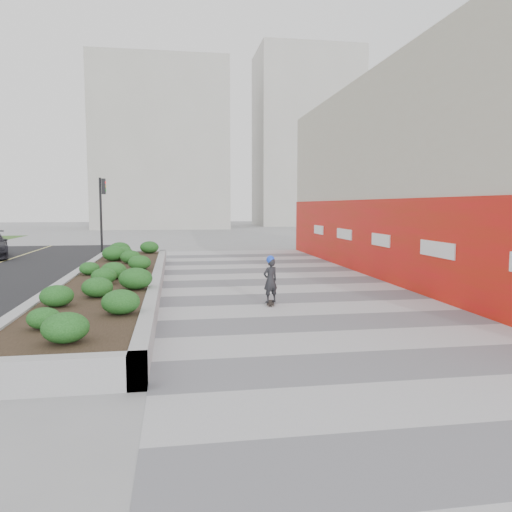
# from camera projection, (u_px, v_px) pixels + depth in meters

# --- Properties ---
(ground) EXTENTS (160.00, 160.00, 0.00)m
(ground) POSITION_uv_depth(u_px,v_px,m) (356.00, 343.00, 10.02)
(ground) COLOR gray
(ground) RESTS_ON ground
(walkway) EXTENTS (8.00, 36.00, 0.01)m
(walkway) POSITION_uv_depth(u_px,v_px,m) (314.00, 312.00, 12.96)
(walkway) COLOR #A8A8AD
(walkway) RESTS_ON ground
(building) EXTENTS (6.04, 24.08, 8.00)m
(building) POSITION_uv_depth(u_px,v_px,m) (445.00, 175.00, 19.56)
(building) COLOR beige
(building) RESTS_ON ground
(planter) EXTENTS (3.00, 18.00, 0.90)m
(planter) POSITION_uv_depth(u_px,v_px,m) (114.00, 279.00, 15.96)
(planter) COLOR #9E9EA0
(planter) RESTS_ON ground
(traffic_signal_near) EXTENTS (0.33, 0.28, 4.20)m
(traffic_signal_near) POSITION_uv_depth(u_px,v_px,m) (102.00, 206.00, 25.76)
(traffic_signal_near) COLOR black
(traffic_signal_near) RESTS_ON ground
(distant_bldg_north_l) EXTENTS (16.00, 12.00, 20.00)m
(distant_bldg_north_l) POSITION_uv_depth(u_px,v_px,m) (161.00, 148.00, 62.21)
(distant_bldg_north_l) COLOR #ADAAA3
(distant_bldg_north_l) RESTS_ON ground
(distant_bldg_north_r) EXTENTS (14.00, 10.00, 24.00)m
(distant_bldg_north_r) POSITION_uv_depth(u_px,v_px,m) (306.00, 140.00, 70.14)
(distant_bldg_north_r) COLOR #ADAAA3
(distant_bldg_north_r) RESTS_ON ground
(manhole_cover) EXTENTS (0.44, 0.44, 0.01)m
(manhole_cover) POSITION_uv_depth(u_px,v_px,m) (333.00, 311.00, 13.05)
(manhole_cover) COLOR #595654
(manhole_cover) RESTS_ON ground
(skateboarder) EXTENTS (0.53, 0.75, 1.39)m
(skateboarder) POSITION_uv_depth(u_px,v_px,m) (270.00, 280.00, 13.83)
(skateboarder) COLOR beige
(skateboarder) RESTS_ON ground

